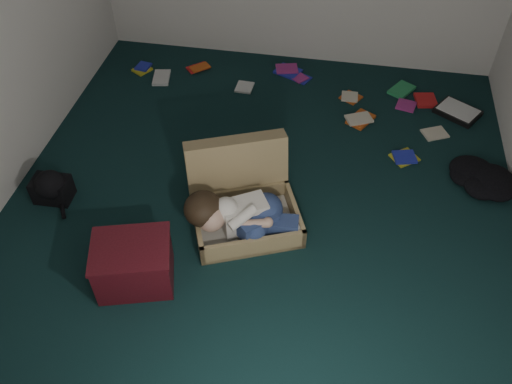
% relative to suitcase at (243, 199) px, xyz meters
% --- Properties ---
extents(floor, '(4.50, 4.50, 0.00)m').
position_rel_suitcase_xyz_m(floor, '(0.12, 0.07, -0.17)').
color(floor, black).
rests_on(floor, ground).
extents(suitcase, '(1.00, 0.99, 0.57)m').
position_rel_suitcase_xyz_m(suitcase, '(0.00, 0.00, 0.00)').
color(suitcase, '#A38959').
rests_on(suitcase, floor).
extents(person, '(0.86, 0.45, 0.35)m').
position_rel_suitcase_xyz_m(person, '(0.02, -0.20, 0.04)').
color(person, white).
rests_on(person, suitcase).
extents(maroon_bin, '(0.62, 0.54, 0.36)m').
position_rel_suitcase_xyz_m(maroon_bin, '(-0.61, -0.74, 0.01)').
color(maroon_bin, '#460E15').
rests_on(maroon_bin, floor).
extents(backpack, '(0.37, 0.30, 0.22)m').
position_rel_suitcase_xyz_m(backpack, '(-1.52, -0.10, -0.06)').
color(backpack, black).
rests_on(backpack, floor).
extents(clothing_pile, '(0.57, 0.52, 0.15)m').
position_rel_suitcase_xyz_m(clothing_pile, '(1.82, 0.68, -0.10)').
color(clothing_pile, black).
rests_on(clothing_pile, floor).
extents(paper_tray, '(0.47, 0.44, 0.05)m').
position_rel_suitcase_xyz_m(paper_tray, '(1.75, 1.61, -0.15)').
color(paper_tray, black).
rests_on(paper_tray, floor).
extents(book_scatter, '(3.15, 1.39, 0.02)m').
position_rel_suitcase_xyz_m(book_scatter, '(0.38, 1.65, -0.16)').
color(book_scatter, gold).
rests_on(book_scatter, floor).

